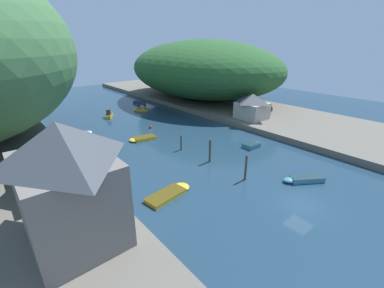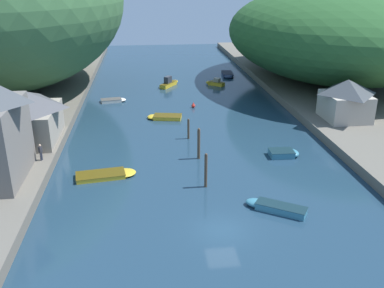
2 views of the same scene
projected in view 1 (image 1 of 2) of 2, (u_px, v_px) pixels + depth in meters
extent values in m
plane|color=#1E384C|center=(151.00, 133.00, 48.34)|extent=(130.00, 130.00, 0.00)
cube|color=#666056|center=(241.00, 109.00, 63.63)|extent=(22.00, 120.00, 1.07)
ellipsoid|color=#285628|center=(203.00, 69.00, 72.10)|extent=(34.60, 48.44, 15.73)
cube|color=slate|center=(70.00, 200.00, 19.97)|extent=(6.46, 8.33, 7.00)
pyramid|color=#3D4247|center=(58.00, 141.00, 18.15)|extent=(6.98, 8.99, 2.83)
cube|color=gray|center=(61.00, 169.00, 28.36)|extent=(5.99, 8.36, 3.63)
pyramid|color=#4C4C51|center=(56.00, 146.00, 27.33)|extent=(6.47, 9.03, 1.94)
cube|color=#B2A899|center=(252.00, 111.00, 53.38)|extent=(5.15, 5.74, 3.31)
pyramid|color=#3D4247|center=(253.00, 98.00, 52.44)|extent=(5.56, 6.20, 1.80)
cube|color=gold|center=(142.00, 110.00, 63.84)|extent=(2.92, 2.75, 0.63)
ellipsoid|color=gold|center=(136.00, 110.00, 63.86)|extent=(1.81, 1.78, 0.63)
cube|color=#4C3E0E|center=(142.00, 108.00, 63.72)|extent=(2.98, 2.81, 0.03)
cube|color=#9E937F|center=(142.00, 107.00, 63.59)|extent=(1.29, 1.28, 0.72)
cube|color=navy|center=(139.00, 103.00, 71.37)|extent=(2.32, 4.35, 0.59)
ellipsoid|color=navy|center=(142.00, 104.00, 69.78)|extent=(2.03, 2.25, 0.59)
cube|color=black|center=(139.00, 102.00, 71.26)|extent=(2.36, 4.44, 0.03)
cube|color=teal|center=(307.00, 179.00, 31.58)|extent=(4.16, 3.36, 0.59)
ellipsoid|color=teal|center=(291.00, 180.00, 31.35)|extent=(2.41, 2.19, 0.59)
cube|color=#132A33|center=(307.00, 177.00, 31.47)|extent=(4.24, 3.42, 0.03)
cube|color=gold|center=(166.00, 196.00, 28.34)|extent=(4.82, 2.77, 0.40)
ellipsoid|color=gold|center=(180.00, 187.00, 29.93)|extent=(2.55, 2.33, 0.40)
cube|color=#4C3E0E|center=(166.00, 194.00, 28.26)|extent=(4.92, 2.83, 0.03)
cube|color=gold|center=(145.00, 138.00, 45.27)|extent=(4.02, 2.75, 0.46)
ellipsoid|color=gold|center=(134.00, 140.00, 44.42)|extent=(2.19, 2.31, 0.46)
cube|color=#4C3E0E|center=(145.00, 137.00, 45.18)|extent=(4.10, 2.81, 0.03)
cube|color=silver|center=(80.00, 135.00, 47.00)|extent=(3.28, 2.21, 0.45)
ellipsoid|color=silver|center=(88.00, 132.00, 48.08)|extent=(1.77, 1.86, 0.45)
cube|color=#504E4A|center=(80.00, 133.00, 46.91)|extent=(3.35, 2.26, 0.03)
cube|color=teal|center=(251.00, 145.00, 41.78)|extent=(2.58, 1.97, 0.66)
ellipsoid|color=teal|center=(256.00, 144.00, 42.51)|extent=(1.31, 1.84, 0.66)
cube|color=#132A33|center=(251.00, 143.00, 41.65)|extent=(2.63, 2.01, 0.03)
cube|color=gold|center=(109.00, 115.00, 58.85)|extent=(3.26, 4.35, 0.67)
ellipsoid|color=gold|center=(110.00, 113.00, 60.86)|extent=(2.08, 2.45, 0.67)
cube|color=#4C3E0E|center=(109.00, 114.00, 58.72)|extent=(3.33, 4.44, 0.03)
cube|color=#333842|center=(109.00, 112.00, 58.39)|extent=(1.49, 1.74, 1.16)
cylinder|color=#4C3D2D|center=(246.00, 168.00, 31.48)|extent=(0.28, 0.28, 3.17)
sphere|color=#4C3D2D|center=(247.00, 156.00, 30.87)|extent=(0.25, 0.25, 0.25)
cylinder|color=#4C3D2D|center=(210.00, 151.00, 36.26)|extent=(0.31, 0.31, 3.23)
sphere|color=#4C3D2D|center=(210.00, 140.00, 35.64)|extent=(0.28, 0.28, 0.28)
cylinder|color=#4C3D2D|center=(181.00, 143.00, 40.48)|extent=(0.26, 0.26, 2.34)
sphere|color=#4C3D2D|center=(181.00, 136.00, 40.02)|extent=(0.23, 0.23, 0.23)
sphere|color=red|center=(150.00, 127.00, 51.08)|extent=(0.56, 0.56, 0.56)
cone|color=red|center=(150.00, 125.00, 50.92)|extent=(0.28, 0.28, 0.28)
cylinder|color=#282D3D|center=(94.00, 186.00, 27.76)|extent=(0.13, 0.13, 0.85)
cylinder|color=#282D3D|center=(93.00, 185.00, 27.88)|extent=(0.13, 0.13, 0.85)
cube|color=#2D2D33|center=(93.00, 180.00, 27.55)|extent=(0.23, 0.38, 0.62)
sphere|color=#9E7051|center=(92.00, 176.00, 27.39)|extent=(0.22, 0.22, 0.22)
cylinder|color=#282D3D|center=(104.00, 196.00, 25.95)|extent=(0.13, 0.13, 0.85)
cylinder|color=#282D3D|center=(104.00, 195.00, 26.11)|extent=(0.13, 0.13, 0.85)
cube|color=#2D2D33|center=(103.00, 189.00, 25.76)|extent=(0.35, 0.43, 0.62)
sphere|color=beige|center=(103.00, 186.00, 25.60)|extent=(0.22, 0.22, 0.22)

